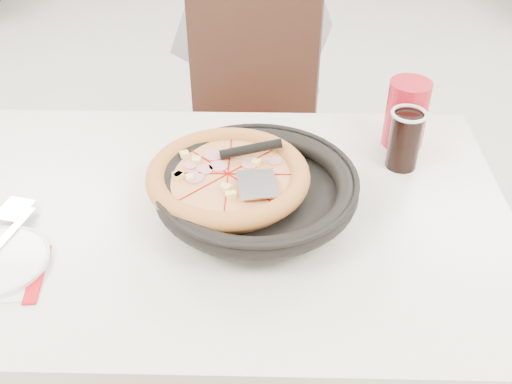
{
  "coord_description": "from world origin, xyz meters",
  "views": [
    {
      "loc": [
        0.01,
        -1.51,
        1.53
      ],
      "look_at": [
        -0.01,
        -0.56,
        0.8
      ],
      "focal_mm": 42.0,
      "sensor_mm": 36.0,
      "label": 1
    }
  ],
  "objects_px": {
    "pizza_pan": "(256,195)",
    "pizza": "(228,183)",
    "red_cup": "(406,114)",
    "chair_far": "(239,154)",
    "main_table": "(225,329)",
    "cola_glass": "(404,141)"
  },
  "relations": [
    {
      "from": "pizza_pan",
      "to": "cola_glass",
      "type": "distance_m",
      "value": 0.37
    },
    {
      "from": "main_table",
      "to": "pizza_pan",
      "type": "distance_m",
      "value": 0.42
    },
    {
      "from": "red_cup",
      "to": "main_table",
      "type": "bearing_deg",
      "value": -147.67
    },
    {
      "from": "cola_glass",
      "to": "pizza_pan",
      "type": "bearing_deg",
      "value": -152.07
    },
    {
      "from": "pizza_pan",
      "to": "pizza",
      "type": "relative_size",
      "value": 1.2
    },
    {
      "from": "chair_far",
      "to": "pizza_pan",
      "type": "height_order",
      "value": "chair_far"
    },
    {
      "from": "main_table",
      "to": "cola_glass",
      "type": "distance_m",
      "value": 0.62
    },
    {
      "from": "chair_far",
      "to": "main_table",
      "type": "bearing_deg",
      "value": 102.07
    },
    {
      "from": "chair_far",
      "to": "pizza_pan",
      "type": "relative_size",
      "value": 2.72
    },
    {
      "from": "pizza",
      "to": "red_cup",
      "type": "relative_size",
      "value": 1.81
    },
    {
      "from": "chair_far",
      "to": "pizza",
      "type": "xyz_separation_m",
      "value": [
        0.01,
        -0.6,
        0.34
      ]
    },
    {
      "from": "chair_far",
      "to": "cola_glass",
      "type": "xyz_separation_m",
      "value": [
        0.39,
        -0.45,
        0.34
      ]
    },
    {
      "from": "chair_far",
      "to": "pizza_pan",
      "type": "bearing_deg",
      "value": 109.0
    },
    {
      "from": "pizza",
      "to": "cola_glass",
      "type": "height_order",
      "value": "cola_glass"
    },
    {
      "from": "main_table",
      "to": "chair_far",
      "type": "height_order",
      "value": "chair_far"
    },
    {
      "from": "chair_far",
      "to": "cola_glass",
      "type": "bearing_deg",
      "value": 143.93
    },
    {
      "from": "main_table",
      "to": "cola_glass",
      "type": "height_order",
      "value": "cola_glass"
    },
    {
      "from": "main_table",
      "to": "chair_far",
      "type": "distance_m",
      "value": 0.63
    },
    {
      "from": "main_table",
      "to": "chair_far",
      "type": "bearing_deg",
      "value": 89.38
    },
    {
      "from": "main_table",
      "to": "pizza",
      "type": "relative_size",
      "value": 4.14
    },
    {
      "from": "main_table",
      "to": "red_cup",
      "type": "distance_m",
      "value": 0.67
    },
    {
      "from": "pizza_pan",
      "to": "red_cup",
      "type": "xyz_separation_m",
      "value": [
        0.34,
        0.27,
        0.04
      ]
    }
  ]
}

